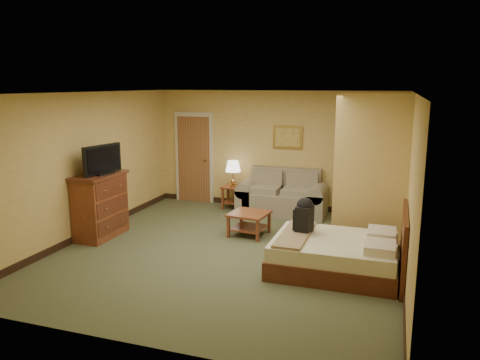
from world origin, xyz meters
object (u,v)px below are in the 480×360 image
at_px(loveseat, 282,199).
at_px(coffee_table, 249,219).
at_px(bed, 339,254).
at_px(dresser, 100,205).

relative_size(loveseat, coffee_table, 2.55).
xyz_separation_m(loveseat, bed, (1.55, -2.86, -0.03)).
bearing_deg(dresser, coffee_table, 20.34).
relative_size(coffee_table, bed, 0.39).
bearing_deg(dresser, bed, -3.51).
xyz_separation_m(coffee_table, bed, (1.78, -1.20, -0.03)).
xyz_separation_m(coffee_table, dresser, (-2.52, -0.94, 0.28)).
bearing_deg(loveseat, coffee_table, -97.82).
relative_size(coffee_table, dresser, 0.63).
bearing_deg(bed, loveseat, 118.46).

